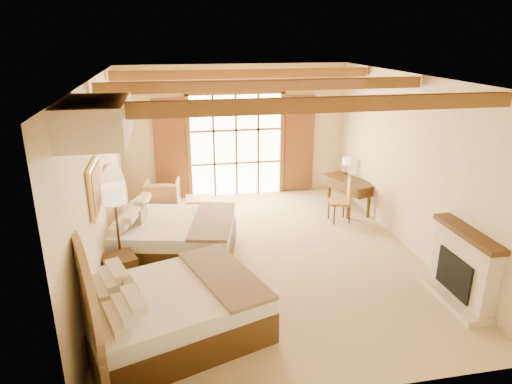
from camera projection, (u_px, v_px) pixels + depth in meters
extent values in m
plane|color=tan|center=(265.00, 255.00, 8.41)|extent=(7.00, 7.00, 0.00)
plane|color=beige|center=(236.00, 132.00, 11.13)|extent=(5.50, 0.00, 5.50)
plane|color=beige|center=(100.00, 182.00, 7.39)|extent=(0.00, 7.00, 7.00)
plane|color=beige|center=(412.00, 164.00, 8.37)|extent=(0.00, 7.00, 7.00)
plane|color=#BC7D39|center=(266.00, 78.00, 7.35)|extent=(7.00, 7.00, 0.00)
cube|color=white|center=(236.00, 146.00, 11.20)|extent=(2.20, 0.02, 2.50)
cube|color=brown|center=(170.00, 149.00, 10.89)|extent=(0.75, 0.06, 2.40)
cube|color=brown|center=(299.00, 143.00, 11.46)|extent=(0.75, 0.06, 2.40)
cube|color=#C4B297|center=(463.00, 268.00, 6.85)|extent=(0.25, 1.30, 1.10)
cube|color=black|center=(458.00, 274.00, 6.87)|extent=(0.18, 0.80, 0.60)
cube|color=#C4B297|center=(453.00, 297.00, 6.99)|extent=(0.45, 1.40, 0.10)
cube|color=#402512|center=(469.00, 233.00, 6.65)|extent=(0.30, 1.40, 0.08)
cube|color=#DEAC52|center=(95.00, 187.00, 6.65)|extent=(0.05, 0.95, 0.75)
cube|color=gold|center=(97.00, 187.00, 6.66)|extent=(0.02, 0.82, 0.62)
cube|color=#FBE8CA|center=(96.00, 120.00, 5.15)|extent=(0.70, 1.40, 0.45)
cube|color=#402512|center=(173.00, 320.00, 6.14)|extent=(2.72, 2.37, 0.45)
cube|color=white|center=(172.00, 298.00, 6.02)|extent=(2.67, 2.33, 0.24)
cube|color=#866D51|center=(230.00, 284.00, 6.12)|extent=(1.22, 1.89, 0.06)
cube|color=gray|center=(129.00, 285.00, 5.84)|extent=(0.28, 0.49, 0.27)
cube|color=#402512|center=(172.00, 244.00, 8.37)|extent=(2.57, 2.15, 0.44)
cube|color=white|center=(171.00, 227.00, 8.26)|extent=(2.52, 2.11, 0.24)
cube|color=#866D51|center=(213.00, 217.00, 8.35)|extent=(1.04, 1.84, 0.05)
cube|color=gray|center=(140.00, 216.00, 8.08)|extent=(0.23, 0.48, 0.26)
cube|color=#402512|center=(120.00, 273.00, 7.19)|extent=(0.64, 0.64, 0.59)
cylinder|color=#362419|center=(123.00, 279.00, 7.56)|extent=(0.24, 0.24, 0.03)
cylinder|color=#362419|center=(119.00, 240.00, 7.32)|extent=(0.04, 0.04, 1.42)
cylinder|color=#FFE7BA|center=(114.00, 194.00, 7.06)|extent=(0.35, 0.35, 0.29)
imported|color=tan|center=(162.00, 195.00, 10.52)|extent=(0.84, 0.85, 0.70)
cube|color=#AC7D53|center=(198.00, 206.00, 10.25)|extent=(0.56, 0.56, 0.39)
cube|color=#402512|center=(349.00, 180.00, 10.46)|extent=(0.97, 1.42, 0.05)
cube|color=#402512|center=(349.00, 185.00, 10.50)|extent=(0.94, 1.38, 0.21)
cube|color=olive|center=(340.00, 202.00, 9.82)|extent=(0.53, 0.53, 0.06)
cube|color=olive|center=(349.00, 189.00, 9.76)|extent=(0.16, 0.43, 0.53)
cylinder|color=#362419|center=(346.00, 173.00, 10.87)|extent=(0.11, 0.11, 0.02)
cylinder|color=#362419|center=(346.00, 168.00, 10.83)|extent=(0.02, 0.02, 0.26)
cylinder|color=#FFE7BA|center=(346.00, 161.00, 10.78)|extent=(0.19, 0.19, 0.15)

